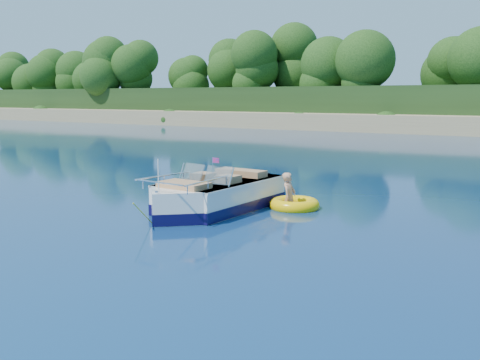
{
  "coord_description": "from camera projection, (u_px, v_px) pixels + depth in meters",
  "views": [
    {
      "loc": [
        8.21,
        -9.95,
        3.02
      ],
      "look_at": [
        0.88,
        1.87,
        0.85
      ],
      "focal_mm": 40.0,
      "sensor_mm": 36.0,
      "label": 1
    }
  ],
  "objects": [
    {
      "name": "tow_tube",
      "position": [
        294.0,
        205.0,
        14.62
      ],
      "size": [
        1.81,
        1.81,
        0.36
      ],
      "rotation": [
        0.0,
        0.0,
        0.42
      ],
      "color": "#FFC506",
      "rests_on": "ground"
    },
    {
      "name": "ground",
      "position": [
        169.0,
        221.0,
        13.1
      ],
      "size": [
        160.0,
        160.0,
        0.0
      ],
      "primitive_type": "plane",
      "color": "#0A1B47",
      "rests_on": "ground"
    },
    {
      "name": "motorboat",
      "position": [
        213.0,
        198.0,
        14.27
      ],
      "size": [
        2.14,
        5.41,
        1.8
      ],
      "rotation": [
        0.0,
        0.0,
        -0.06
      ],
      "color": "white",
      "rests_on": "ground"
    },
    {
      "name": "treeline",
      "position": [
        468.0,
        67.0,
        46.66
      ],
      "size": [
        150.0,
        7.12,
        8.19
      ],
      "color": "black",
      "rests_on": "ground"
    },
    {
      "name": "boy",
      "position": [
        289.0,
        208.0,
        14.68
      ],
      "size": [
        0.43,
        0.79,
        1.48
      ],
      "primitive_type": "imported",
      "rotation": [
        0.0,
        -0.17,
        1.7
      ],
      "color": "tan",
      "rests_on": "ground"
    }
  ]
}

